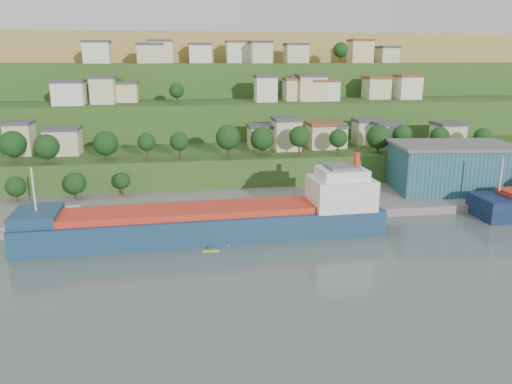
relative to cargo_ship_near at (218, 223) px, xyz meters
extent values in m
plane|color=#4A5A54|center=(14.18, -7.58, -3.11)|extent=(500.00, 500.00, 0.00)
cube|color=slate|center=(34.18, 20.42, -3.11)|extent=(220.00, 26.00, 4.00)
cube|color=slate|center=(-40.82, 14.42, -3.11)|extent=(40.00, 18.00, 2.40)
cube|color=#284719|center=(14.18, 48.42, -3.11)|extent=(260.00, 32.00, 20.00)
cube|color=#284719|center=(14.18, 78.42, -3.11)|extent=(280.00, 32.00, 44.00)
cube|color=#284719|center=(14.18, 108.42, -3.11)|extent=(300.00, 32.00, 70.00)
cube|color=olive|center=(14.18, 182.42, -3.11)|extent=(360.00, 120.00, 96.00)
cube|color=beige|center=(-52.36, 50.26, 11.26)|extent=(7.04, 7.39, 8.73)
cube|color=#3F3F44|center=(-52.36, 50.26, 16.07)|extent=(7.64, 7.99, 0.90)
cube|color=beige|center=(-40.41, 48.60, 10.40)|extent=(9.57, 7.39, 7.02)
cube|color=#3F3F44|center=(-40.41, 48.60, 14.36)|extent=(10.17, 7.99, 0.90)
cube|color=beige|center=(17.96, 50.86, 10.02)|extent=(8.25, 8.30, 6.26)
cube|color=#3F3F44|center=(17.96, 50.86, 13.60)|extent=(8.85, 8.90, 0.90)
cube|color=beige|center=(24.60, 46.36, 11.28)|extent=(7.57, 8.65, 8.79)
cube|color=#3F3F44|center=(24.60, 46.36, 16.13)|extent=(8.17, 9.25, 0.90)
cube|color=beige|center=(35.57, 47.72, 10.40)|extent=(7.31, 8.79, 7.01)
cube|color=brown|center=(35.57, 47.72, 14.35)|extent=(7.91, 9.39, 0.90)
cube|color=beige|center=(39.87, 49.21, 9.93)|extent=(7.17, 8.92, 6.08)
cube|color=#3F3F44|center=(39.87, 49.21, 13.42)|extent=(7.77, 9.52, 0.90)
cube|color=beige|center=(40.70, 53.80, 10.04)|extent=(7.75, 7.86, 6.30)
cube|color=brown|center=(40.70, 53.80, 13.63)|extent=(8.35, 8.46, 0.90)
cube|color=beige|center=(52.81, 51.91, 10.52)|extent=(9.13, 7.17, 7.25)
cube|color=#3F3F44|center=(52.81, 51.91, 14.59)|extent=(9.73, 7.77, 0.90)
cube|color=silver|center=(56.15, 45.73, 10.36)|extent=(7.57, 7.75, 6.95)
cube|color=#3F3F44|center=(56.15, 45.73, 14.28)|extent=(8.17, 8.35, 0.90)
cube|color=beige|center=(78.19, 48.29, 9.99)|extent=(8.55, 8.22, 6.20)
cube|color=#3F3F44|center=(78.19, 48.29, 13.54)|extent=(9.15, 8.82, 0.90)
cube|color=silver|center=(-42.34, 72.50, 22.47)|extent=(9.83, 7.84, 7.16)
cube|color=#3F3F44|center=(-42.34, 72.50, 26.50)|extent=(10.43, 8.44, 0.90)
cube|color=beige|center=(-32.06, 76.08, 23.04)|extent=(7.79, 7.34, 8.31)
cube|color=#3F3F44|center=(-32.06, 76.08, 27.65)|extent=(8.39, 7.94, 0.90)
cube|color=beige|center=(-26.13, 83.19, 21.98)|extent=(9.85, 8.41, 6.18)
cube|color=#3F3F44|center=(-26.13, 83.19, 25.52)|extent=(10.45, 9.01, 0.90)
cube|color=silver|center=(23.38, 75.90, 23.07)|extent=(7.30, 7.01, 8.36)
cube|color=#3F3F44|center=(23.38, 75.90, 27.70)|extent=(7.90, 7.61, 0.90)
cube|color=beige|center=(34.64, 79.33, 22.53)|extent=(7.49, 7.73, 7.28)
cube|color=brown|center=(34.64, 79.33, 26.62)|extent=(8.09, 8.33, 0.90)
cube|color=beige|center=(37.60, 80.87, 22.74)|extent=(8.97, 7.72, 7.71)
cube|color=#3F3F44|center=(37.60, 80.87, 27.05)|extent=(9.57, 8.32, 0.90)
cube|color=beige|center=(40.26, 77.92, 23.10)|extent=(9.74, 8.94, 8.42)
cube|color=#3F3F44|center=(40.26, 77.92, 27.75)|extent=(10.34, 9.54, 0.90)
cube|color=silver|center=(45.02, 77.21, 22.24)|extent=(9.84, 7.44, 6.71)
cube|color=brown|center=(45.02, 77.21, 26.05)|extent=(10.44, 8.04, 0.90)
cube|color=beige|center=(67.16, 82.92, 22.61)|extent=(8.52, 8.66, 7.44)
cube|color=brown|center=(67.16, 82.92, 26.78)|extent=(9.12, 9.26, 0.90)
cube|color=silver|center=(78.13, 79.64, 22.92)|extent=(8.37, 8.07, 8.07)
cube|color=brown|center=(78.13, 79.64, 27.41)|extent=(8.97, 8.67, 0.90)
cube|color=silver|center=(-37.02, 104.12, 35.68)|extent=(9.71, 7.75, 7.58)
cube|color=#3F3F44|center=(-37.02, 104.12, 39.92)|extent=(10.31, 8.35, 0.90)
cube|color=beige|center=(-17.12, 104.07, 35.24)|extent=(9.69, 8.86, 6.71)
cube|color=#3F3F44|center=(-17.12, 104.07, 39.05)|extent=(10.29, 9.46, 0.90)
cube|color=beige|center=(-13.32, 110.70, 35.99)|extent=(9.59, 8.86, 8.20)
cube|color=#3F3F44|center=(-13.32, 110.70, 40.54)|extent=(10.19, 9.46, 0.90)
cube|color=silver|center=(2.55, 113.57, 35.43)|extent=(9.00, 8.16, 7.07)
cube|color=#3F3F44|center=(2.55, 113.57, 39.41)|extent=(9.60, 8.76, 0.90)
cube|color=silver|center=(18.03, 112.15, 35.90)|extent=(9.46, 7.86, 8.02)
cube|color=brown|center=(18.03, 112.15, 40.36)|extent=(10.06, 8.46, 0.90)
cube|color=beige|center=(26.18, 102.95, 35.74)|extent=(8.19, 8.43, 7.70)
cube|color=#3F3F44|center=(26.18, 102.95, 40.04)|extent=(8.79, 9.03, 0.90)
cube|color=beige|center=(41.48, 107.10, 35.41)|extent=(9.04, 8.18, 7.04)
cube|color=#3F3F44|center=(41.48, 107.10, 39.37)|extent=(9.64, 8.78, 0.90)
cube|color=beige|center=(70.55, 111.51, 36.31)|extent=(9.33, 8.32, 8.84)
cube|color=brown|center=(70.55, 111.51, 41.18)|extent=(9.93, 8.92, 0.90)
cube|color=beige|center=(83.67, 113.28, 34.96)|extent=(7.77, 8.49, 6.14)
cube|color=#3F3F44|center=(83.67, 113.28, 38.48)|extent=(8.37, 9.09, 0.90)
cylinder|color=#382619|center=(-50.32, 36.82, 8.56)|extent=(0.50, 0.50, 3.33)
sphere|color=black|center=(-50.32, 36.82, 12.11)|extent=(6.87, 6.87, 6.87)
cylinder|color=#382619|center=(-41.54, 34.92, 8.30)|extent=(0.50, 0.50, 2.83)
sphere|color=black|center=(-41.54, 34.92, 11.50)|extent=(6.46, 6.46, 6.46)
cylinder|color=#382619|center=(-27.13, 38.38, 8.25)|extent=(0.50, 0.50, 2.72)
sphere|color=black|center=(-27.13, 38.38, 11.44)|extent=(6.63, 6.63, 6.63)
cylinder|color=#382619|center=(-16.11, 35.55, 8.76)|extent=(0.50, 0.50, 3.74)
sphere|color=black|center=(-16.11, 35.55, 11.95)|extent=(4.83, 4.83, 4.83)
cylinder|color=#382619|center=(-7.40, 35.91, 8.65)|extent=(0.50, 0.50, 3.52)
sphere|color=black|center=(-7.40, 35.91, 11.81)|extent=(5.08, 5.08, 5.08)
cylinder|color=#382619|center=(5.94, 36.25, 8.80)|extent=(0.50, 0.50, 3.81)
sphere|color=black|center=(5.94, 36.25, 12.58)|extent=(6.83, 6.83, 6.83)
cylinder|color=#382619|center=(15.86, 38.31, 8.33)|extent=(0.50, 0.50, 2.88)
sphere|color=black|center=(15.86, 38.31, 11.62)|extent=(6.73, 6.73, 6.73)
cylinder|color=#382619|center=(25.99, 35.38, 8.87)|extent=(0.50, 0.50, 3.97)
sphere|color=black|center=(25.99, 35.38, 12.48)|extent=(5.90, 5.90, 5.90)
cylinder|color=#382619|center=(37.56, 36.07, 8.52)|extent=(0.50, 0.50, 3.26)
sphere|color=black|center=(37.56, 36.07, 11.59)|extent=(5.24, 5.24, 5.24)
cylinder|color=#382619|center=(50.04, 36.94, 8.28)|extent=(0.50, 0.50, 2.79)
sphere|color=black|center=(50.04, 36.94, 11.61)|extent=(7.00, 7.00, 7.00)
cylinder|color=#382619|center=(57.49, 37.33, 8.70)|extent=(0.50, 0.50, 3.63)
sphere|color=black|center=(57.49, 37.33, 12.07)|extent=(5.66, 5.66, 5.66)
cylinder|color=#382619|center=(68.82, 36.36, 8.34)|extent=(0.50, 0.50, 2.91)
sphere|color=black|center=(68.82, 36.36, 11.37)|extent=(5.72, 5.72, 5.72)
cylinder|color=#382619|center=(81.66, 34.85, 8.28)|extent=(0.50, 0.50, 2.77)
sphere|color=black|center=(81.66, 34.85, 11.14)|extent=(5.36, 5.36, 5.36)
cylinder|color=#382619|center=(59.24, 103.49, 33.67)|extent=(0.50, 0.50, 3.56)
sphere|color=black|center=(59.24, 103.49, 37.11)|extent=(6.06, 6.06, 6.06)
cylinder|color=#382619|center=(59.37, 103.60, 33.69)|extent=(0.50, 0.50, 3.61)
sphere|color=black|center=(59.37, 103.60, 36.74)|extent=(4.50, 4.50, 4.50)
cylinder|color=#382619|center=(-7.60, 72.35, 20.39)|extent=(0.50, 0.50, 3.01)
sphere|color=black|center=(-7.60, 72.35, 23.28)|extent=(5.04, 5.04, 5.04)
cylinder|color=#382619|center=(38.79, 78.24, 20.33)|extent=(0.50, 0.50, 2.88)
sphere|color=black|center=(38.79, 78.24, 23.08)|extent=(4.78, 4.78, 4.78)
cylinder|color=#382619|center=(-28.38, 84.21, 20.58)|extent=(0.50, 0.50, 3.38)
sphere|color=black|center=(-28.38, 84.21, 24.01)|extent=(6.36, 6.36, 6.36)
cylinder|color=#382619|center=(2.93, 114.77, 33.40)|extent=(0.50, 0.50, 3.02)
sphere|color=black|center=(2.93, 114.77, 36.31)|extent=(5.10, 5.10, 5.10)
cube|color=navy|center=(-2.50, 0.00, -1.49)|extent=(76.13, 14.42, 7.58)
cube|color=red|center=(-4.67, 0.00, 2.95)|extent=(56.58, 11.61, 1.30)
cube|color=navy|center=(-36.06, 0.00, 3.38)|extent=(9.05, 12.19, 2.17)
cube|color=silver|center=(26.72, 0.00, 5.55)|extent=(13.34, 11.25, 6.50)
cube|color=silver|center=(26.72, 0.00, 9.88)|extent=(10.03, 8.98, 2.17)
cube|color=#595B5E|center=(26.72, 0.00, 11.29)|extent=(6.71, 6.71, 0.65)
cylinder|color=red|center=(29.97, 0.00, 12.59)|extent=(1.34, 1.34, 3.25)
cylinder|color=silver|center=(-36.06, 0.00, 8.80)|extent=(0.40, 0.40, 8.66)
cube|color=silver|center=(-32.81, 0.00, 1.00)|extent=(15.55, 12.73, 0.27)
cylinder|color=silver|center=(66.45, 2.88, 7.49)|extent=(0.36, 0.36, 7.81)
cube|color=#1C4354|center=(65.02, 22.03, 4.89)|extent=(31.90, 21.38, 12.00)
cube|color=#595B5E|center=(65.02, 22.03, 11.29)|extent=(33.00, 22.49, 0.80)
cube|color=silver|center=(-33.54, 13.87, -0.50)|extent=(6.32, 3.32, 2.81)
cube|color=silver|center=(-30.64, 13.42, -1.46)|extent=(4.85, 3.44, 0.91)
cube|color=orange|center=(0.21, -5.41, -2.99)|extent=(3.37, 0.92, 0.25)
sphere|color=#3F3F44|center=(0.21, -5.41, -2.57)|extent=(0.58, 0.58, 0.58)
cube|color=gold|center=(-2.13, -8.10, -2.99)|extent=(3.31, 0.72, 0.25)
sphere|color=#3F3F44|center=(-2.13, -8.10, -2.58)|extent=(0.57, 0.57, 0.57)
camera|label=1|loc=(-7.49, -100.09, 33.53)|focal=35.00mm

